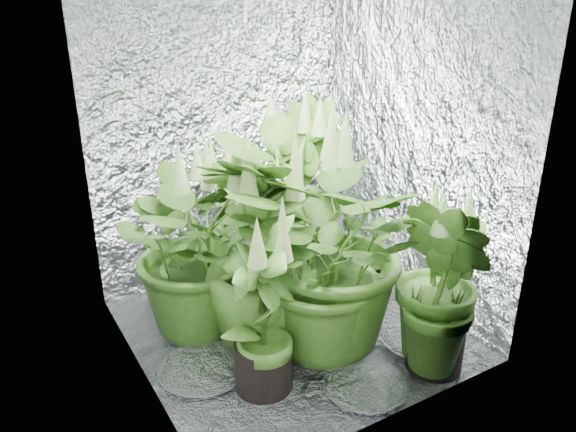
% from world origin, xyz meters
% --- Properties ---
extents(ground, '(1.60, 1.60, 0.00)m').
position_xyz_m(ground, '(0.00, 0.00, 0.00)').
color(ground, white).
rests_on(ground, ground).
extents(walls, '(1.62, 1.62, 2.00)m').
position_xyz_m(walls, '(0.00, 0.00, 1.00)').
color(walls, white).
rests_on(walls, ground).
extents(plant_a, '(0.88, 0.88, 1.06)m').
position_xyz_m(plant_a, '(-0.40, 0.26, 0.51)').
color(plant_a, black).
rests_on(plant_a, ground).
extents(plant_b, '(0.62, 0.62, 0.95)m').
position_xyz_m(plant_b, '(-0.11, 0.60, 0.43)').
color(plant_b, black).
rests_on(plant_b, ground).
extents(plant_c, '(0.79, 0.79, 1.21)m').
position_xyz_m(plant_c, '(0.30, 0.44, 0.56)').
color(plant_c, black).
rests_on(plant_c, ground).
extents(plant_d, '(0.81, 0.81, 1.13)m').
position_xyz_m(plant_d, '(-0.20, -0.06, 0.52)').
color(plant_d, black).
rests_on(plant_d, ground).
extents(plant_e, '(1.22, 1.22, 1.22)m').
position_xyz_m(plant_e, '(0.07, -0.26, 0.59)').
color(plant_e, black).
rests_on(plant_e, ground).
extents(plant_f, '(0.51, 0.51, 0.92)m').
position_xyz_m(plant_f, '(-0.35, -0.34, 0.41)').
color(plant_f, black).
rests_on(plant_f, ground).
extents(plant_g, '(0.58, 0.58, 0.98)m').
position_xyz_m(plant_g, '(0.44, -0.64, 0.45)').
color(plant_g, black).
rests_on(plant_g, ground).
extents(circulation_fan, '(0.20, 0.30, 0.37)m').
position_xyz_m(circulation_fan, '(0.60, 0.14, 0.16)').
color(circulation_fan, black).
rests_on(circulation_fan, ground).
extents(plant_label, '(0.06, 0.04, 0.08)m').
position_xyz_m(plant_label, '(0.50, -0.67, 0.30)').
color(plant_label, white).
rests_on(plant_label, plant_g).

